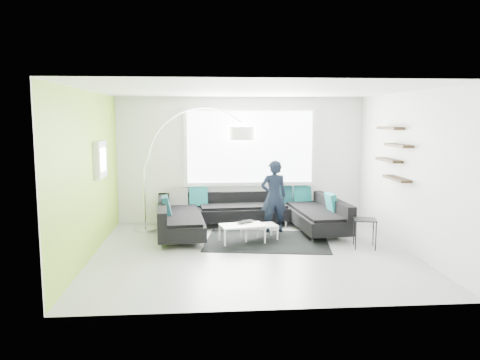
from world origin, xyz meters
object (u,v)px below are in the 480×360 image
Objects in this scene: coffee_table at (251,232)px; laptop at (247,222)px; side_table at (365,233)px; person at (274,197)px; sectional_sofa at (249,215)px; arc_lamp at (144,170)px.

coffee_table is 2.34× the size of laptop.
side_table reaches higher than coffee_table.
side_table is 0.36× the size of person.
laptop is at bearing 151.48° from coffee_table.
sectional_sofa is 2.37m from arc_lamp.
arc_lamp is 1.72× the size of person.
arc_lamp is at bearing -12.37° from person.
sectional_sofa is at bearing 43.92° from laptop.
sectional_sofa reaches higher than laptop.
person is (0.54, 0.66, 0.57)m from coffee_table.
arc_lamp is at bearing 158.57° from side_table.
side_table reaches higher than laptop.
side_table is at bearing 133.69° from person.
sectional_sofa reaches higher than side_table.
side_table is at bearing -54.69° from laptop.
side_table is 1.19× the size of laptop.
sectional_sofa is at bearing 75.99° from coffee_table.
laptop is (-0.07, 0.02, 0.19)m from coffee_table.
coffee_table is at bearing 162.63° from side_table.
sectional_sofa is at bearing -10.36° from person.
laptop is at bearing 162.62° from side_table.
laptop is (-2.08, 0.65, 0.09)m from side_table.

